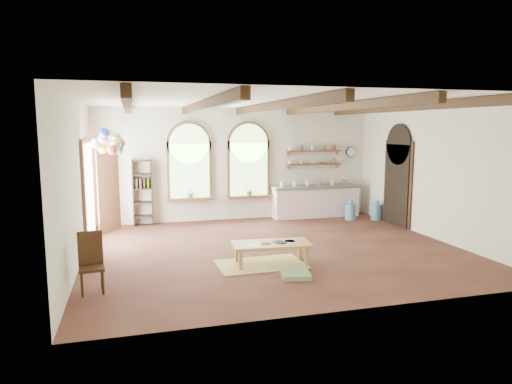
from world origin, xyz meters
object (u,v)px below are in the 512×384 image
object	(u,v)px
kitchen_counter	(315,201)
coffee_table	(271,245)
side_chair	(92,275)
balloon_cluster	(110,142)

from	to	relation	value
kitchen_counter	coffee_table	xyz separation A→B (m)	(-2.70, -4.24, -0.10)
side_chair	balloon_cluster	size ratio (longest dim) A/B	0.86
kitchen_counter	balloon_cluster	distance (m)	6.24
coffee_table	balloon_cluster	bearing A→B (deg)	140.15
kitchen_counter	side_chair	bearing A→B (deg)	-140.44
kitchen_counter	coffee_table	size ratio (longest dim) A/B	1.72
side_chair	kitchen_counter	bearing A→B (deg)	39.56
coffee_table	side_chair	distance (m)	3.32
coffee_table	balloon_cluster	world-z (taller)	balloon_cluster
coffee_table	balloon_cluster	distance (m)	4.37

